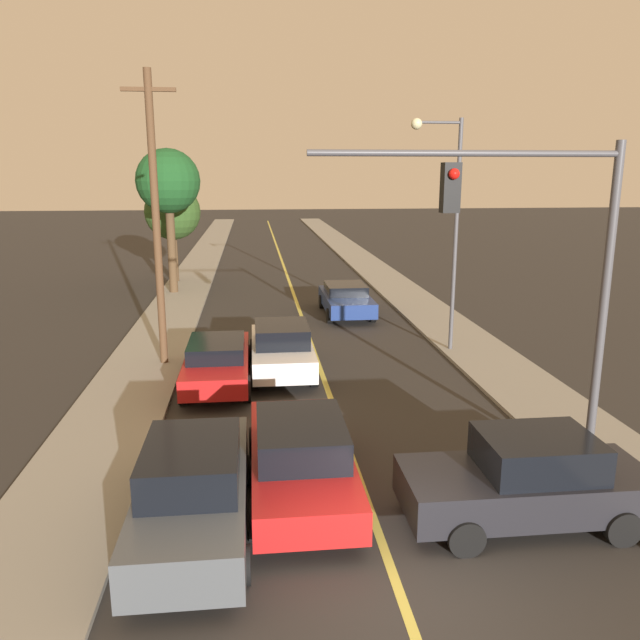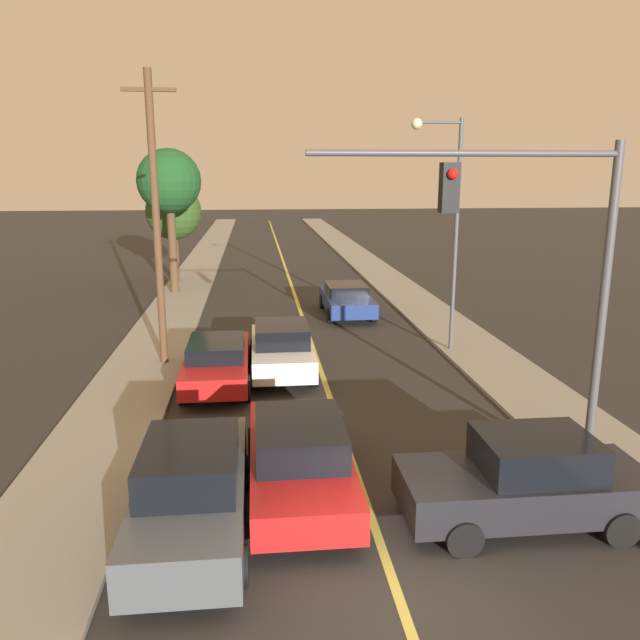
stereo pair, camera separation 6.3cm
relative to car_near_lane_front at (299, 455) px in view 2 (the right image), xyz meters
name	(u,v)px [view 2 (the right image)]	position (x,y,z in m)	size (l,w,h in m)	color
ground_plane	(399,598)	(1.23, -3.27, -0.79)	(200.00, 200.00, 0.00)	#2D2B28
road_surface	(283,261)	(1.23, 32.73, -0.79)	(8.76, 80.00, 0.01)	#2D2B28
sidewalk_left	(202,262)	(-4.40, 32.73, -0.73)	(2.50, 80.00, 0.12)	gray
sidewalk_right	(362,259)	(6.86, 32.73, -0.73)	(2.50, 80.00, 0.12)	gray
car_near_lane_front	(299,455)	(0.00, 0.00, 0.00)	(2.00, 5.06, 1.54)	red
car_near_lane_second	(282,348)	(0.00, 7.55, 0.02)	(1.96, 4.64, 1.59)	white
car_outer_lane_front	(192,487)	(-1.93, -1.16, 0.05)	(1.91, 4.99, 1.71)	#474C51
car_outer_lane_second	(217,360)	(-1.93, 6.59, -0.04)	(1.92, 4.95, 1.40)	red
car_far_oncoming	(347,299)	(3.20, 15.43, -0.08)	(2.05, 4.73, 1.35)	navy
car_crossing_right	(526,481)	(3.91, -1.50, 0.03)	(4.36, 1.92, 1.66)	black
traffic_signal_mast	(540,252)	(4.63, 0.21, 3.84)	(5.93, 0.42, 6.57)	#47474C
streetlamp_right	(447,207)	(5.59, 9.26, 4.20)	(1.72, 0.36, 7.70)	#47474C
utility_pole_left	(156,217)	(-3.75, 8.70, 3.98)	(1.60, 0.24, 8.97)	#513823
tree_left_near	(174,212)	(-5.18, 24.49, 3.17)	(3.07, 3.07, 5.41)	#4C3823
tree_left_far	(169,183)	(-4.90, 21.11, 4.83)	(3.17, 3.17, 7.17)	#4C3823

